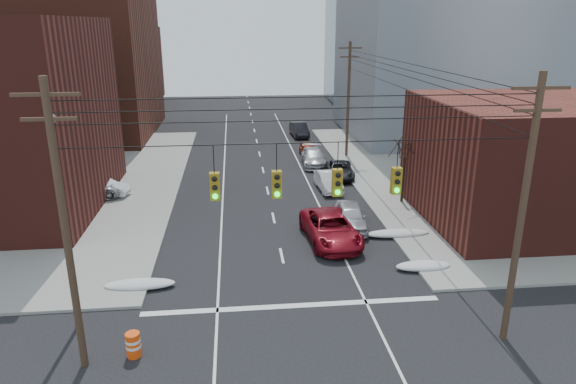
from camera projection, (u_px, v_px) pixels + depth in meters
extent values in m
cube|color=gray|center=(565.00, 170.00, 46.05)|extent=(40.00, 40.00, 0.15)
cube|color=#602A1D|center=(32.00, 0.00, 56.10)|extent=(24.00, 20.00, 30.00)
cube|color=#521E18|center=(87.00, 66.00, 83.27)|extent=(22.00, 18.00, 12.00)
cube|color=gray|center=(449.00, 24.00, 57.71)|extent=(22.00, 20.00, 25.00)
cube|color=gray|center=(395.00, 33.00, 82.93)|extent=(20.00, 18.00, 22.00)
cube|color=#521E18|center=(549.00, 161.00, 33.53)|extent=(16.00, 12.00, 8.00)
cylinder|color=#473323|center=(66.00, 234.00, 18.13)|extent=(0.28, 0.28, 11.00)
cube|color=#473323|center=(45.00, 95.00, 16.60)|extent=(2.20, 0.12, 0.12)
cube|color=#473323|center=(49.00, 119.00, 16.85)|extent=(1.80, 0.12, 0.12)
cylinder|color=#473323|center=(521.00, 216.00, 19.83)|extent=(0.28, 0.28, 11.00)
cube|color=#473323|center=(541.00, 88.00, 18.30)|extent=(2.20, 0.12, 0.12)
cube|color=#473323|center=(538.00, 110.00, 18.55)|extent=(1.80, 0.12, 0.12)
cylinder|color=#473323|center=(348.00, 101.00, 49.11)|extent=(0.28, 0.28, 11.00)
cube|color=#473323|center=(350.00, 48.00, 47.57)|extent=(2.20, 0.12, 0.12)
cube|color=#473323|center=(350.00, 57.00, 47.82)|extent=(1.80, 0.12, 0.12)
cylinder|color=black|center=(305.00, 143.00, 18.01)|extent=(17.00, 0.04, 0.04)
cylinder|color=black|center=(214.00, 159.00, 17.85)|extent=(0.03, 0.03, 1.00)
cube|color=olive|center=(215.00, 186.00, 18.16)|extent=(0.35, 0.30, 1.00)
sphere|color=black|center=(214.00, 179.00, 17.90)|extent=(0.20, 0.20, 0.20)
sphere|color=black|center=(215.00, 188.00, 18.00)|extent=(0.20, 0.20, 0.20)
sphere|color=#0CE526|center=(215.00, 196.00, 18.10)|extent=(0.20, 0.20, 0.20)
cylinder|color=black|center=(277.00, 157.00, 18.07)|extent=(0.03, 0.03, 1.00)
cube|color=olive|center=(277.00, 184.00, 18.38)|extent=(0.35, 0.30, 1.00)
sphere|color=black|center=(277.00, 177.00, 18.12)|extent=(0.20, 0.20, 0.20)
sphere|color=black|center=(277.00, 186.00, 18.22)|extent=(0.20, 0.20, 0.20)
sphere|color=#0CE526|center=(277.00, 194.00, 18.32)|extent=(0.20, 0.20, 0.20)
cylinder|color=black|center=(338.00, 156.00, 18.29)|extent=(0.03, 0.03, 1.00)
cube|color=olive|center=(337.00, 182.00, 18.60)|extent=(0.35, 0.30, 1.00)
sphere|color=black|center=(338.00, 175.00, 18.34)|extent=(0.20, 0.20, 0.20)
sphere|color=black|center=(338.00, 184.00, 18.44)|extent=(0.20, 0.20, 0.20)
sphere|color=#0CE526|center=(338.00, 192.00, 18.54)|extent=(0.20, 0.20, 0.20)
cylinder|color=black|center=(398.00, 154.00, 18.51)|extent=(0.03, 0.03, 1.00)
cube|color=olive|center=(396.00, 181.00, 18.82)|extent=(0.35, 0.30, 1.00)
sphere|color=black|center=(398.00, 174.00, 18.56)|extent=(0.20, 0.20, 0.20)
sphere|color=black|center=(397.00, 182.00, 18.66)|extent=(0.20, 0.20, 0.20)
sphere|color=#0CE526|center=(397.00, 190.00, 18.76)|extent=(0.20, 0.20, 0.20)
cylinder|color=gray|center=(66.00, 229.00, 21.18)|extent=(0.18, 0.18, 9.00)
sphere|color=gray|center=(50.00, 119.00, 19.74)|extent=(0.44, 0.44, 0.44)
cylinder|color=black|center=(403.00, 180.00, 37.17)|extent=(0.20, 0.20, 3.50)
cylinder|color=black|center=(410.00, 149.00, 36.59)|extent=(0.27, 0.82, 1.19)
cylinder|color=black|center=(406.00, 146.00, 36.98)|extent=(1.17, 0.54, 1.38)
cylinder|color=black|center=(396.00, 145.00, 37.06)|extent=(1.44, 1.00, 1.48)
cylinder|color=black|center=(400.00, 149.00, 36.46)|extent=(0.17, 0.84, 1.19)
cylinder|color=black|center=(401.00, 150.00, 35.98)|extent=(0.82, 0.99, 1.40)
cylinder|color=black|center=(410.00, 150.00, 35.61)|extent=(1.74, 0.21, 1.43)
cylinder|color=black|center=(411.00, 150.00, 36.26)|extent=(0.48, 0.73, 1.20)
ellipsoid|color=silver|center=(140.00, 284.00, 25.56)|extent=(3.50, 1.08, 0.42)
ellipsoid|color=silver|center=(423.00, 266.00, 27.52)|extent=(3.00, 1.08, 0.42)
ellipsoid|color=silver|center=(397.00, 233.00, 31.77)|extent=(4.00, 1.08, 0.42)
imported|color=maroon|center=(331.00, 228.00, 30.86)|extent=(3.31, 6.31, 1.69)
imported|color=silver|center=(351.00, 217.00, 32.93)|extent=(2.22, 4.71, 1.56)
imported|color=white|center=(328.00, 181.00, 40.51)|extent=(1.75, 4.38, 1.42)
imported|color=black|center=(340.00, 170.00, 43.82)|extent=(2.72, 5.03, 1.34)
imported|color=#AAAAAF|center=(314.00, 157.00, 47.56)|extent=(2.44, 5.38, 1.53)
imported|color=maroon|center=(308.00, 149.00, 50.97)|extent=(1.68, 3.99, 1.35)
imported|color=black|center=(299.00, 130.00, 59.76)|extent=(1.96, 4.91, 1.59)
imported|color=white|center=(102.00, 187.00, 38.71)|extent=(4.23, 2.29, 1.32)
imported|color=#B2B2B7|center=(89.00, 188.00, 38.23)|extent=(5.47, 3.03, 1.45)
imported|color=black|center=(24.00, 192.00, 37.64)|extent=(4.97, 3.02, 1.35)
imported|color=#9E9FA3|center=(62.00, 180.00, 40.35)|extent=(4.61, 2.63, 1.48)
cylinder|color=#F8480D|center=(133.00, 345.00, 20.25)|extent=(0.71, 0.71, 1.03)
cylinder|color=white|center=(133.00, 340.00, 20.19)|extent=(0.72, 0.72, 0.12)
cylinder|color=white|center=(133.00, 346.00, 20.27)|extent=(0.72, 0.72, 0.12)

